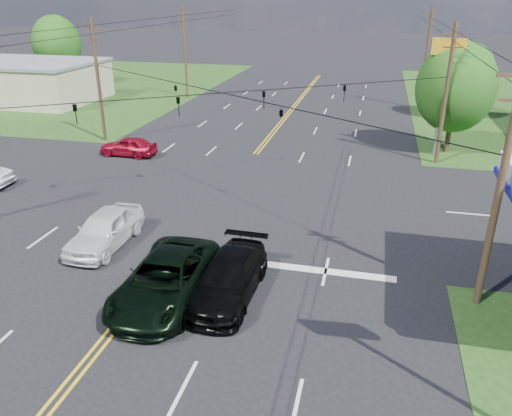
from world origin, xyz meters
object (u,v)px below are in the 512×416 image
(pole_left_far, at_px, (185,51))
(suv_black, at_px, (228,278))
(retail_nw, at_px, (24,82))
(tree_right_a, at_px, (456,87))
(pickup_dkgreen, at_px, (165,279))
(pole_ne, at_px, (446,94))
(pole_se, at_px, (500,185))
(pole_nw, at_px, (98,79))
(pickup_white, at_px, (105,229))
(pole_right_far, at_px, (426,57))
(tree_far_l, at_px, (56,44))
(tree_right_b, at_px, (467,74))

(pole_left_far, distance_m, suv_black, 42.33)
(retail_nw, relative_size, pole_left_far, 1.60)
(tree_right_a, relative_size, pickup_dkgreen, 1.29)
(pole_ne, bearing_deg, pole_se, -90.00)
(pole_nw, height_order, pole_ne, same)
(retail_nw, height_order, pole_se, pole_se)
(tree_right_a, bearing_deg, pole_se, -92.73)
(retail_nw, distance_m, suv_black, 46.82)
(pole_ne, bearing_deg, retail_nw, 163.18)
(retail_nw, bearing_deg, pole_nw, -37.41)
(pickup_dkgreen, relative_size, pickup_white, 1.26)
(pole_se, xyz_separation_m, pole_right_far, (0.00, 37.00, 0.25))
(pickup_dkgreen, height_order, pickup_white, pickup_dkgreen)
(pole_left_far, height_order, suv_black, pole_left_far)
(pole_se, relative_size, suv_black, 1.71)
(retail_nw, relative_size, suv_black, 2.87)
(retail_nw, bearing_deg, pole_left_far, 19.44)
(pole_se, relative_size, pole_nw, 1.00)
(tree_far_l, height_order, suv_black, tree_far_l)
(retail_nw, bearing_deg, tree_right_b, 2.46)
(pole_se, height_order, pole_left_far, pole_left_far)
(tree_far_l, distance_m, pickup_white, 49.31)
(pole_se, xyz_separation_m, pole_ne, (0.00, 18.00, 0.00))
(pole_left_far, xyz_separation_m, tree_right_a, (27.00, -16.00, -0.30))
(retail_nw, relative_size, tree_far_l, 1.83)
(pole_nw, distance_m, tree_right_a, 27.17)
(pickup_dkgreen, bearing_deg, retail_nw, 131.91)
(tree_far_l, bearing_deg, pickup_white, -54.53)
(tree_right_a, distance_m, tree_far_l, 50.16)
(pole_nw, bearing_deg, suv_black, -50.28)
(pole_right_far, bearing_deg, pickup_white, -114.62)
(retail_nw, height_order, tree_far_l, tree_far_l)
(pole_left_far, height_order, tree_far_l, pole_left_far)
(pole_ne, relative_size, pickup_white, 1.88)
(retail_nw, relative_size, pole_ne, 1.68)
(retail_nw, height_order, tree_right_b, tree_right_b)
(retail_nw, bearing_deg, pickup_white, -48.54)
(tree_right_b, bearing_deg, pole_se, -96.05)
(suv_black, bearing_deg, pole_ne, 65.53)
(pole_ne, bearing_deg, suv_black, -115.85)
(pole_ne, relative_size, suv_black, 1.71)
(retail_nw, bearing_deg, tree_far_l, 101.31)
(pole_right_far, bearing_deg, pole_ne, -90.00)
(retail_nw, relative_size, tree_right_b, 2.26)
(tree_right_a, bearing_deg, pole_ne, -108.43)
(pickup_dkgreen, bearing_deg, pole_ne, 59.01)
(tree_right_a, xyz_separation_m, pickup_white, (-17.50, -20.00, -4.01))
(pole_nw, bearing_deg, pole_ne, 0.00)
(retail_nw, xyz_separation_m, pole_ne, (43.00, -13.00, 2.92))
(pole_left_far, height_order, pickup_white, pole_left_far)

